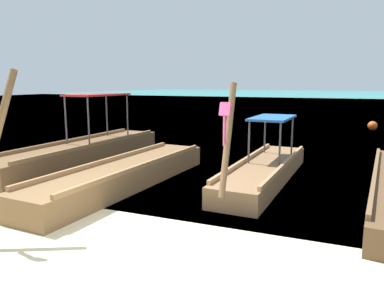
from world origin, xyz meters
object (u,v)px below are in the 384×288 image
(longtail_boat_green_ribbon, at_px, (82,152))
(mooring_buoy_near, at_px, (373,126))
(longtail_boat_orange_ribbon, at_px, (124,175))
(longtail_boat_pink_ribbon, at_px, (265,170))

(longtail_boat_green_ribbon, distance_m, mooring_buoy_near, 15.57)
(longtail_boat_orange_ribbon, distance_m, mooring_buoy_near, 15.73)
(longtail_boat_green_ribbon, xyz_separation_m, longtail_boat_pink_ribbon, (5.69, 0.20, -0.08))
(longtail_boat_pink_ribbon, xyz_separation_m, mooring_buoy_near, (3.23, 12.56, -0.05))
(mooring_buoy_near, bearing_deg, longtail_boat_green_ribbon, -124.98)
(longtail_boat_green_ribbon, relative_size, mooring_buoy_near, 14.71)
(longtail_boat_pink_ribbon, bearing_deg, mooring_buoy_near, 75.57)
(longtail_boat_pink_ribbon, height_order, mooring_buoy_near, longtail_boat_pink_ribbon)
(longtail_boat_green_ribbon, height_order, longtail_boat_pink_ribbon, longtail_boat_green_ribbon)
(longtail_boat_orange_ribbon, xyz_separation_m, longtail_boat_pink_ribbon, (3.10, 1.84, 0.01))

